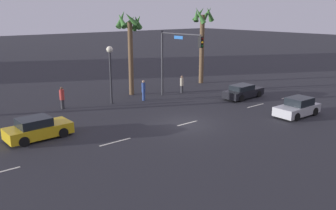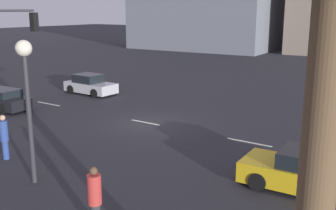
# 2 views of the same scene
# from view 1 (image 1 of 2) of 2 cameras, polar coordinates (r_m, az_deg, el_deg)

# --- Properties ---
(ground_plane) EXTENTS (220.00, 220.00, 0.00)m
(ground_plane) POSITION_cam_1_polar(r_m,az_deg,el_deg) (25.79, 2.88, -3.07)
(ground_plane) COLOR #28282D
(lane_stripe_2) EXTENTS (2.24, 0.14, 0.01)m
(lane_stripe_2) POSITION_cam_1_polar(r_m,az_deg,el_deg) (22.49, -8.53, -5.96)
(lane_stripe_2) COLOR silver
(lane_stripe_2) RESTS_ON ground_plane
(lane_stripe_3) EXTENTS (1.91, 0.14, 0.01)m
(lane_stripe_3) POSITION_cam_1_polar(r_m,az_deg,el_deg) (25.89, 3.16, -2.98)
(lane_stripe_3) COLOR silver
(lane_stripe_3) RESTS_ON ground_plane
(lane_stripe_4) EXTENTS (2.16, 0.14, 0.01)m
(lane_stripe_4) POSITION_cam_1_polar(r_m,az_deg,el_deg) (31.64, 14.04, -0.09)
(lane_stripe_4) COLOR silver
(lane_stripe_4) RESTS_ON ground_plane
(lane_stripe_5) EXTENTS (2.30, 0.14, 0.01)m
(lane_stripe_5) POSITION_cam_1_polar(r_m,az_deg,el_deg) (35.77, 19.05, 1.25)
(lane_stripe_5) COLOR silver
(lane_stripe_5) RESTS_ON ground_plane
(car_0) EXTENTS (4.14, 2.08, 1.42)m
(car_0) POSITION_cam_1_polar(r_m,az_deg,el_deg) (24.19, -20.42, -3.63)
(car_0) COLOR gold
(car_0) RESTS_ON ground_plane
(car_1) EXTENTS (4.05, 1.94, 1.44)m
(car_1) POSITION_cam_1_polar(r_m,az_deg,el_deg) (29.42, 20.29, -0.39)
(car_1) COLOR #B7B7BC
(car_1) RESTS_ON ground_plane
(car_2) EXTENTS (4.43, 1.94, 1.29)m
(car_2) POSITION_cam_1_polar(r_m,az_deg,el_deg) (34.07, 12.09, 2.13)
(car_2) COLOR black
(car_2) RESTS_ON ground_plane
(traffic_signal) EXTENTS (0.59, 5.29, 6.28)m
(traffic_signal) POSITION_cam_1_polar(r_m,az_deg,el_deg) (32.61, 1.14, 8.44)
(traffic_signal) COLOR #38383D
(traffic_signal) RESTS_ON ground_plane
(streetlamp) EXTENTS (0.56, 0.56, 5.10)m
(streetlamp) POSITION_cam_1_polar(r_m,az_deg,el_deg) (31.05, -9.37, 6.77)
(streetlamp) COLOR #2D2D33
(streetlamp) RESTS_ON ground_plane
(pedestrian_0) EXTENTS (0.50, 0.50, 1.76)m
(pedestrian_0) POSITION_cam_1_polar(r_m,az_deg,el_deg) (35.40, 2.27, 3.46)
(pedestrian_0) COLOR #333338
(pedestrian_0) RESTS_ON ground_plane
(pedestrian_1) EXTENTS (0.44, 0.44, 1.89)m
(pedestrian_1) POSITION_cam_1_polar(r_m,az_deg,el_deg) (32.34, -3.99, 2.48)
(pedestrian_1) COLOR #2D478C
(pedestrian_1) RESTS_ON ground_plane
(pedestrian_2) EXTENTS (0.56, 0.56, 1.89)m
(pedestrian_2) POSITION_cam_1_polar(r_m,az_deg,el_deg) (30.78, -16.83, 1.19)
(pedestrian_2) COLOR #333338
(pedestrian_2) RESTS_ON ground_plane
(palm_tree_0) EXTENTS (2.58, 2.67, 8.57)m
(palm_tree_0) POSITION_cam_1_polar(r_m,az_deg,el_deg) (40.05, 5.57, 12.04)
(palm_tree_0) COLOR brown
(palm_tree_0) RESTS_ON ground_plane
(palm_tree_2) EXTENTS (2.42, 2.70, 8.19)m
(palm_tree_2) POSITION_cam_1_polar(r_m,az_deg,el_deg) (34.21, -6.21, 11.37)
(palm_tree_2) COLOR brown
(palm_tree_2) RESTS_ON ground_plane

